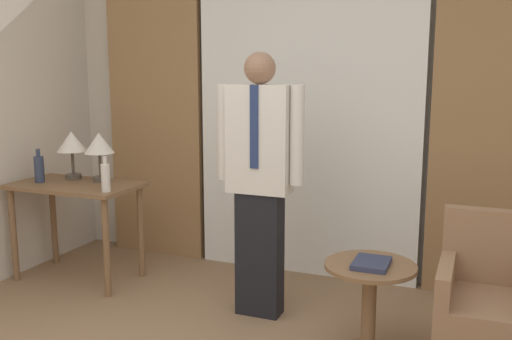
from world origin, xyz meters
TOP-DOWN VIEW (x-y plane):
  - wall_back at (0.00, 2.74)m, footprint 10.00×0.06m
  - curtain_sheer_center at (0.00, 2.61)m, footprint 1.83×0.06m
  - curtain_drape_left at (-1.40, 2.61)m, footprint 0.90×0.06m
  - curtain_drape_right at (1.40, 2.61)m, footprint 0.90×0.06m
  - desk at (-1.65, 1.80)m, footprint 1.01×0.58m
  - table_lamp_left at (-1.78, 1.95)m, footprint 0.24×0.24m
  - table_lamp_right at (-1.51, 1.95)m, footprint 0.24×0.24m
  - bottle_near_edge at (-1.94, 1.74)m, footprint 0.08×0.08m
  - bottle_by_lamp at (-1.24, 1.64)m, footprint 0.07×0.07m
  - person at (-0.05, 1.72)m, footprint 0.61×0.21m
  - armchair at (1.42, 1.56)m, footprint 0.57×0.63m
  - side_table at (0.76, 1.43)m, footprint 0.54×0.54m
  - book at (0.77, 1.40)m, footprint 0.20×0.26m

SIDE VIEW (x-z plane):
  - armchair at x=1.42m, z-range -0.11..0.75m
  - side_table at x=0.76m, z-range 0.10..0.66m
  - book at x=0.77m, z-range 0.56..0.59m
  - desk at x=-1.65m, z-range 0.26..1.04m
  - bottle_by_lamp at x=-1.24m, z-range 0.76..1.02m
  - bottle_near_edge at x=-1.94m, z-range 0.76..1.03m
  - person at x=-0.05m, z-range 0.09..1.87m
  - table_lamp_left at x=-1.78m, z-range 0.88..1.27m
  - table_lamp_right at x=-1.51m, z-range 0.88..1.27m
  - curtain_sheer_center at x=0.00m, z-range 0.00..2.58m
  - curtain_drape_left at x=-1.40m, z-range 0.00..2.58m
  - curtain_drape_right at x=1.40m, z-range 0.00..2.58m
  - wall_back at x=0.00m, z-range 0.00..2.70m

